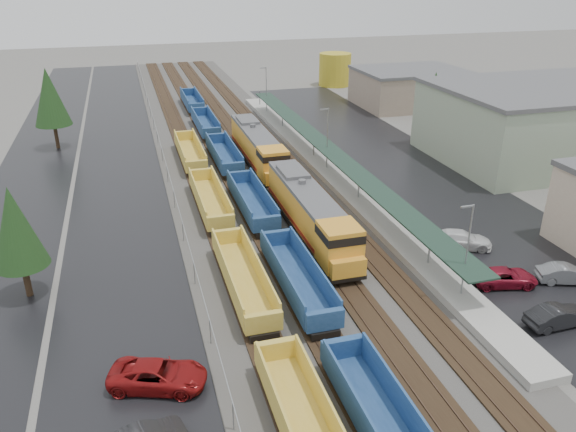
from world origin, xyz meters
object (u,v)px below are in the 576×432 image
parked_car_east_a (558,316)px  parked_car_east_c (460,240)px  parked_car_west_c (158,375)px  well_string_yellow (243,278)px  locomotive_lead (311,214)px  well_string_blue (252,202)px  parked_car_east_e (566,274)px  parked_car_east_b (505,277)px  locomotive_trail (258,148)px  storage_tank (335,69)px

parked_car_east_a → parked_car_east_c: size_ratio=0.85×
parked_car_west_c → well_string_yellow: bearing=-18.3°
locomotive_lead → well_string_yellow: (-8.00, -7.46, -1.30)m
parked_car_east_c → well_string_yellow: bearing=116.6°
well_string_blue → parked_car_east_e: size_ratio=24.16×
parked_car_east_a → well_string_blue: bearing=31.0°
parked_car_east_a → parked_car_east_b: size_ratio=0.93×
locomotive_trail → parked_car_east_e: 38.41m
well_string_blue → storage_tank: bearing=62.4°
storage_tank → parked_car_east_b: 81.37m
well_string_blue → parked_car_east_e: (21.13, -20.57, -0.45)m
well_string_yellow → parked_car_east_c: size_ratio=14.48×
well_string_blue → parked_car_east_a: size_ratio=23.10×
well_string_blue → parked_car_east_a: bearing=-57.3°
parked_car_west_c → parked_car_east_c: parked_car_west_c is taller
well_string_yellow → parked_car_east_a: 22.96m
parked_car_east_e → parked_car_east_b: bearing=96.8°
storage_tank → parked_car_west_c: size_ratio=1.13×
locomotive_trail → parked_car_east_c: bearing=-65.2°
parked_car_east_b → locomotive_trail: bearing=33.6°
parked_car_east_e → parked_car_west_c: bearing=114.4°
parked_car_east_a → parked_car_east_b: 5.83m
well_string_blue → parked_car_west_c: (-11.17, -23.92, -0.38)m
parked_car_west_c → parked_car_east_a: size_ratio=1.24×
locomotive_lead → parked_car_east_a: 21.99m
well_string_yellow → parked_car_west_c: well_string_yellow is taller
parked_car_west_c → locomotive_lead: bearing=-22.7°
well_string_blue → parked_car_east_a: 30.17m
locomotive_trail → parked_car_east_c: (12.31, -26.64, -1.67)m
locomotive_lead → parked_car_east_b: bearing=-45.3°
locomotive_trail → parked_car_east_a: 41.07m
locomotive_trail → well_string_blue: bearing=-106.2°
locomotive_trail → parked_car_east_a: size_ratio=4.35×
well_string_yellow → parked_car_east_e: size_ratio=17.73×
well_string_blue → parked_car_east_e: 29.50m
locomotive_lead → parked_car_west_c: bearing=-132.3°
storage_tank → parked_car_east_c: storage_tank is taller
well_string_blue → parked_car_west_c: size_ratio=18.63×
locomotive_trail → storage_tank: 54.10m
parked_car_east_b → parked_car_east_e: (4.96, -1.02, 0.04)m
locomotive_lead → locomotive_trail: 21.00m
locomotive_trail → well_string_yellow: size_ratio=0.26×
well_string_blue → well_string_yellow: bearing=-105.2°
parked_car_east_a → locomotive_trail: bearing=15.7°
locomotive_lead → locomotive_trail: (0.00, 21.00, 0.00)m
storage_tank → well_string_blue: bearing=-117.6°
locomotive_trail → parked_car_east_b: bearing=-69.9°
parked_car_west_c → parked_car_east_c: size_ratio=1.06×
well_string_yellow → storage_tank: bearing=64.6°
locomotive_trail → parked_car_west_c: size_ratio=3.51×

